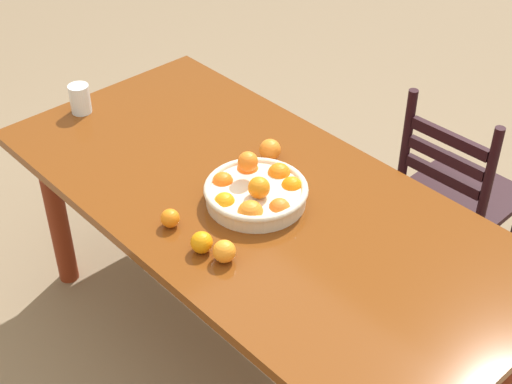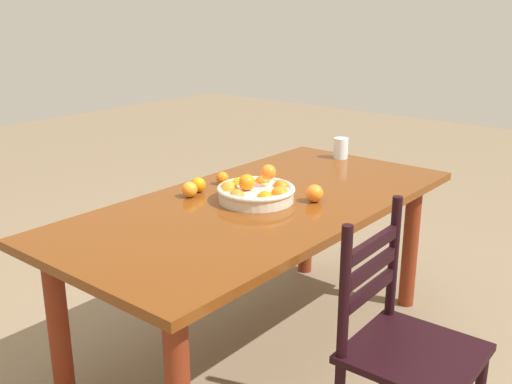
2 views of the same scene
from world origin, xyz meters
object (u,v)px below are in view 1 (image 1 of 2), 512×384
(dining_table, at_px, (257,220))
(orange_loose_2, at_px, (202,242))
(drinking_glass, at_px, (80,99))
(orange_loose_1, at_px, (170,218))
(chair_near_window, at_px, (456,199))
(fruit_bowl, at_px, (256,192))
(orange_loose_0, at_px, (224,251))
(orange_loose_3, at_px, (270,150))

(dining_table, height_order, orange_loose_2, orange_loose_2)
(orange_loose_2, distance_m, drinking_glass, 0.96)
(dining_table, relative_size, orange_loose_1, 31.84)
(orange_loose_1, xyz_separation_m, drinking_glass, (-0.78, 0.17, 0.03))
(dining_table, xyz_separation_m, chair_near_window, (0.26, 0.81, -0.18))
(dining_table, bearing_deg, chair_near_window, 72.22)
(fruit_bowl, xyz_separation_m, orange_loose_0, (0.14, -0.26, -0.01))
(orange_loose_3, bearing_deg, drinking_glass, -156.50)
(orange_loose_0, height_order, orange_loose_3, orange_loose_3)
(orange_loose_2, xyz_separation_m, drinking_glass, (-0.94, 0.17, 0.02))
(dining_table, distance_m, drinking_glass, 0.88)
(fruit_bowl, xyz_separation_m, orange_loose_2, (0.07, -0.28, -0.01))
(dining_table, distance_m, orange_loose_2, 0.34)
(chair_near_window, xyz_separation_m, drinking_glass, (-1.12, -0.94, 0.34))
(fruit_bowl, distance_m, orange_loose_1, 0.29)
(chair_near_window, relative_size, orange_loose_1, 15.12)
(orange_loose_1, height_order, orange_loose_2, orange_loose_2)
(orange_loose_1, xyz_separation_m, orange_loose_3, (-0.06, 0.48, 0.01))
(orange_loose_0, height_order, drinking_glass, drinking_glass)
(fruit_bowl, distance_m, orange_loose_3, 0.25)
(drinking_glass, bearing_deg, fruit_bowl, 7.35)
(orange_loose_1, distance_m, orange_loose_3, 0.49)
(chair_near_window, height_order, fruit_bowl, chair_near_window)
(orange_loose_0, relative_size, orange_loose_3, 0.91)
(dining_table, distance_m, chair_near_window, 0.87)
(fruit_bowl, bearing_deg, orange_loose_0, -60.86)
(orange_loose_0, relative_size, orange_loose_2, 1.02)
(orange_loose_0, bearing_deg, dining_table, 119.75)
(dining_table, xyz_separation_m, orange_loose_3, (-0.13, 0.18, 0.14))
(dining_table, bearing_deg, drinking_glass, -171.23)
(orange_loose_2, bearing_deg, drinking_glass, 169.79)
(orange_loose_0, relative_size, drinking_glass, 0.61)
(orange_loose_2, bearing_deg, orange_loose_3, 114.09)
(orange_loose_3, bearing_deg, orange_loose_1, -83.09)
(chair_near_window, xyz_separation_m, orange_loose_0, (-0.10, -1.09, 0.32))
(orange_loose_0, distance_m, drinking_glass, 1.03)
(orange_loose_0, distance_m, orange_loose_1, 0.24)
(chair_near_window, relative_size, drinking_glass, 8.01)
(orange_loose_0, bearing_deg, orange_loose_3, 122.44)
(chair_near_window, bearing_deg, orange_loose_3, 56.16)
(orange_loose_3, height_order, drinking_glass, drinking_glass)
(chair_near_window, xyz_separation_m, fruit_bowl, (-0.25, -0.83, 0.32))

